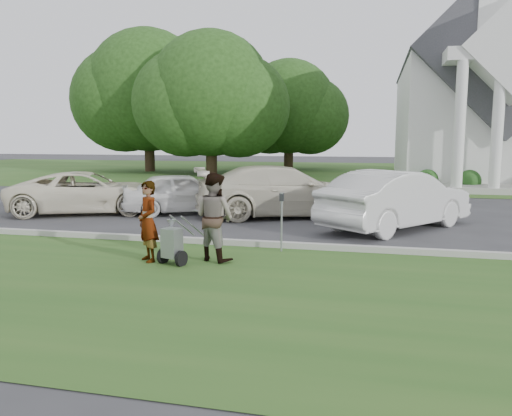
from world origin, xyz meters
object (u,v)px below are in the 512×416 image
(tree_back, at_px, (289,111))
(person_left, at_px, (148,222))
(person_right, at_px, (214,218))
(parking_meter_near, at_px, (282,215))
(church, at_px, (479,83))
(striping_cart, at_px, (172,244))
(tree_left, at_px, (211,100))
(car_a, at_px, (88,192))
(tree_far, at_px, (148,96))
(car_d, at_px, (396,200))
(car_c, at_px, (283,191))
(car_b, at_px, (183,193))

(tree_back, distance_m, person_left, 31.67)
(person_right, relative_size, parking_meter_near, 1.36)
(church, relative_size, striping_cart, 20.62)
(tree_left, xyz_separation_m, car_a, (1.40, -17.55, -4.40))
(tree_back, xyz_separation_m, person_right, (3.68, -30.94, -3.81))
(tree_far, bearing_deg, tree_left, -26.56)
(church, height_order, car_d, church)
(parking_meter_near, bearing_deg, car_c, 99.86)
(tree_left, relative_size, car_a, 2.08)
(parking_meter_near, height_order, car_b, car_b)
(car_c, relative_size, car_d, 1.14)
(car_d, bearing_deg, person_left, 82.95)
(church, relative_size, tree_back, 2.51)
(church, distance_m, tree_back, 14.77)
(striping_cart, bearing_deg, car_a, 151.08)
(tree_left, xyz_separation_m, car_b, (4.57, -16.82, -4.41))
(tree_back, height_order, car_c, tree_back)
(tree_left, bearing_deg, person_left, -74.71)
(church, height_order, tree_far, church)
(striping_cart, relative_size, car_c, 0.20)
(car_d, bearing_deg, person_right, 88.94)
(tree_back, bearing_deg, person_left, -85.66)
(tree_left, distance_m, person_right, 24.56)
(tree_left, distance_m, person_left, 24.58)
(person_left, bearing_deg, car_b, 148.30)
(car_c, bearing_deg, tree_left, 2.47)
(tree_far, height_order, striping_cart, tree_far)
(person_right, height_order, car_c, person_right)
(car_a, distance_m, car_d, 10.14)
(tree_far, height_order, car_b, tree_far)
(tree_back, bearing_deg, car_c, -80.79)
(person_left, height_order, car_a, person_left)
(church, distance_m, car_c, 20.60)
(striping_cart, relative_size, person_right, 0.64)
(parking_meter_near, bearing_deg, tree_far, 120.97)
(person_left, bearing_deg, tree_left, 148.08)
(church, distance_m, person_left, 27.16)
(person_left, xyz_separation_m, car_d, (5.14, 5.14, -0.01))
(tree_left, relative_size, car_c, 1.85)
(parking_meter_near, xyz_separation_m, car_a, (-7.50, 4.28, -0.14))
(person_left, height_order, car_c, person_left)
(tree_back, xyz_separation_m, car_d, (7.52, -26.20, -3.90))
(tree_back, bearing_deg, car_d, -73.99)
(person_right, relative_size, car_b, 0.45)
(church, distance_m, parking_meter_near, 24.87)
(person_left, bearing_deg, tree_far, 157.96)
(tree_back, bearing_deg, tree_far, -153.44)
(church, height_order, person_left, church)
(person_right, height_order, car_b, person_right)
(tree_left, height_order, parking_meter_near, tree_left)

